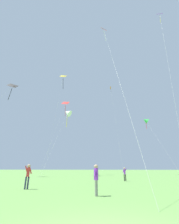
% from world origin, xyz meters
% --- Properties ---
extents(kite_purple_streamer, '(3.94, 6.12, 25.93)m').
position_xyz_m(kite_purple_streamer, '(8.96, 14.80, 22.70)').
color(kite_purple_streamer, purple).
rests_on(kite_purple_streamer, ground_plane).
extents(kite_orange_box, '(2.04, 8.26, 28.95)m').
position_xyz_m(kite_orange_box, '(1.45, 44.40, 27.43)').
color(kite_orange_box, orange).
rests_on(kite_orange_box, ground_plane).
extents(kite_yellow_diamond, '(1.93, 7.84, 27.99)m').
position_xyz_m(kite_yellow_diamond, '(-12.64, 33.56, 25.71)').
color(kite_yellow_diamond, yellow).
rests_on(kite_yellow_diamond, ground_plane).
extents(kite_green_small, '(4.07, 10.42, 15.29)m').
position_xyz_m(kite_green_small, '(10.62, 39.28, 14.28)').
color(kite_green_small, green).
rests_on(kite_green_small, ground_plane).
extents(kite_black_large, '(4.98, 10.36, 20.28)m').
position_xyz_m(kite_black_large, '(-21.60, 24.21, 18.36)').
color(kite_black_large, black).
rests_on(kite_black_large, ground_plane).
extents(kite_red_high, '(2.68, 7.58, 16.81)m').
position_xyz_m(kite_red_high, '(-9.96, 28.49, 15.25)').
color(kite_red_high, red).
rests_on(kite_red_high, ground_plane).
extents(kite_pink_low, '(2.23, 12.23, 22.53)m').
position_xyz_m(kite_pink_low, '(0.16, 13.21, 20.04)').
color(kite_pink_low, pink).
rests_on(kite_pink_low, ground_plane).
extents(kite_white_distant, '(2.37, 12.05, 16.61)m').
position_xyz_m(kite_white_distant, '(-10.66, 33.25, 15.41)').
color(kite_white_distant, white).
rests_on(kite_white_distant, ground_plane).
extents(person_foreground_watcher, '(0.24, 0.53, 1.66)m').
position_xyz_m(person_foreground_watcher, '(-0.73, 5.39, 1.00)').
color(person_foreground_watcher, gray).
rests_on(person_foreground_watcher, ground_plane).
extents(person_in_red_shirt, '(0.51, 0.21, 1.57)m').
position_xyz_m(person_in_red_shirt, '(1.81, 16.54, 0.94)').
color(person_in_red_shirt, black).
rests_on(person_in_red_shirt, ground_plane).
extents(person_child_small, '(0.53, 0.35, 1.74)m').
position_xyz_m(person_child_small, '(-6.11, 7.66, 1.05)').
color(person_child_small, '#2D3351').
rests_on(person_child_small, ground_plane).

